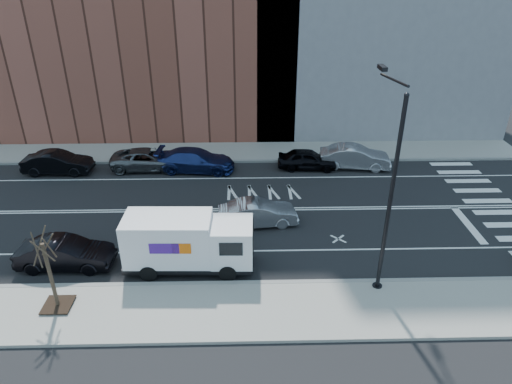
{
  "coord_description": "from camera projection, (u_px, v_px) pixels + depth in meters",
  "views": [
    {
      "loc": [
        1.11,
        -23.63,
        13.5
      ],
      "look_at": [
        1.66,
        -0.44,
        1.4
      ],
      "focal_mm": 32.0,
      "sensor_mm": 36.0,
      "label": 1
    }
  ],
  "objects": [
    {
      "name": "curb_near",
      "position": [
        223.0,
        284.0,
        20.92
      ],
      "size": [
        44.0,
        0.25,
        0.17
      ],
      "primitive_type": "cube",
      "color": "gray",
      "rests_on": "ground"
    },
    {
      "name": "driving_sedan",
      "position": [
        258.0,
        213.0,
        25.37
      ],
      "size": [
        4.54,
        2.06,
        1.44
      ],
      "primitive_type": "imported",
      "rotation": [
        0.0,
        0.0,
        1.69
      ],
      "color": "#A9A9AE",
      "rests_on": "ground"
    },
    {
      "name": "street_tree",
      "position": [
        52.0,
        282.0,
        18.9
      ],
      "size": [
        1.2,
        1.2,
        3.75
      ],
      "color": "black",
      "rests_on": "ground"
    },
    {
      "name": "near_parked_rear_a",
      "position": [
        65.0,
        254.0,
        21.89
      ],
      "size": [
        4.59,
        1.71,
        1.5
      ],
      "primitive_type": "imported",
      "rotation": [
        0.0,
        0.0,
        1.54
      ],
      "color": "black",
      "rests_on": "ground"
    },
    {
      "name": "far_parked_d",
      "position": [
        196.0,
        160.0,
        31.76
      ],
      "size": [
        5.58,
        2.71,
        1.56
      ],
      "primitive_type": "imported",
      "rotation": [
        0.0,
        0.0,
        1.47
      ],
      "color": "navy",
      "rests_on": "ground"
    },
    {
      "name": "crosswalk",
      "position": [
        493.0,
        206.0,
        27.5
      ],
      "size": [
        3.0,
        14.0,
        0.01
      ],
      "primitive_type": null,
      "color": "white",
      "rests_on": "ground"
    },
    {
      "name": "road_markings",
      "position": [
        228.0,
        210.0,
        27.16
      ],
      "size": [
        40.0,
        8.6,
        0.01
      ],
      "primitive_type": null,
      "color": "white",
      "rests_on": "ground"
    },
    {
      "name": "far_parked_f",
      "position": [
        355.0,
        157.0,
        32.17
      ],
      "size": [
        5.08,
        2.27,
        1.62
      ],
      "primitive_type": "imported",
      "rotation": [
        0.0,
        0.0,
        1.46
      ],
      "color": "#A8A9AD",
      "rests_on": "ground"
    },
    {
      "name": "sidewalk_far",
      "position": [
        231.0,
        152.0,
        34.93
      ],
      "size": [
        44.0,
        3.6,
        0.15
      ],
      "primitive_type": "cube",
      "color": "gray",
      "rests_on": "ground"
    },
    {
      "name": "curb_far",
      "position": [
        231.0,
        161.0,
        33.33
      ],
      "size": [
        44.0,
        0.25,
        0.17
      ],
      "primitive_type": "cube",
      "color": "gray",
      "rests_on": "ground"
    },
    {
      "name": "far_parked_e",
      "position": [
        307.0,
        159.0,
        32.09
      ],
      "size": [
        4.27,
        1.94,
        1.42
      ],
      "primitive_type": "imported",
      "rotation": [
        0.0,
        0.0,
        1.51
      ],
      "color": "black",
      "rests_on": "ground"
    },
    {
      "name": "far_parked_b",
      "position": [
        58.0,
        163.0,
        31.41
      ],
      "size": [
        4.69,
        1.72,
        1.53
      ],
      "primitive_type": "imported",
      "rotation": [
        0.0,
        0.0,
        1.55
      ],
      "color": "black",
      "rests_on": "ground"
    },
    {
      "name": "far_parked_c",
      "position": [
        148.0,
        159.0,
        32.07
      ],
      "size": [
        5.15,
        2.42,
        1.42
      ],
      "primitive_type": "imported",
      "rotation": [
        0.0,
        0.0,
        1.58
      ],
      "color": "#53575B",
      "rests_on": "ground"
    },
    {
      "name": "sidewalk_near",
      "position": [
        222.0,
        311.0,
        19.33
      ],
      "size": [
        44.0,
        3.6,
        0.15
      ],
      "primitive_type": "cube",
      "color": "gray",
      "rests_on": "ground"
    },
    {
      "name": "fedex_van",
      "position": [
        188.0,
        242.0,
        21.49
      ],
      "size": [
        6.17,
        2.3,
        2.8
      ],
      "rotation": [
        0.0,
        0.0,
        -0.02
      ],
      "color": "black",
      "rests_on": "ground"
    },
    {
      "name": "ground",
      "position": [
        228.0,
        210.0,
        27.17
      ],
      "size": [
        120.0,
        120.0,
        0.0
      ],
      "primitive_type": "plane",
      "color": "black",
      "rests_on": "ground"
    },
    {
      "name": "streetlight",
      "position": [
        389.0,
        184.0,
        18.84
      ],
      "size": [
        0.44,
        4.02,
        9.34
      ],
      "color": "black",
      "rests_on": "ground"
    }
  ]
}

